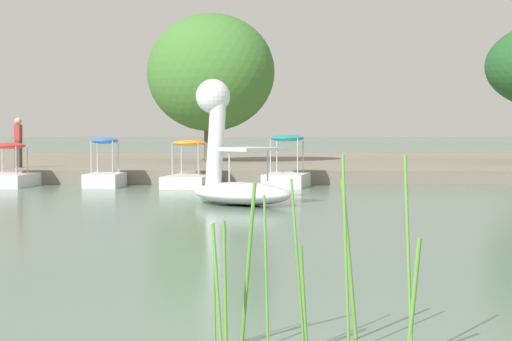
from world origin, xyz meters
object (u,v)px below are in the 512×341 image
(pedal_boat_teal, at_px, (287,171))
(tree_broadleaf_left, at_px, (210,73))
(pedal_boat_orange, at_px, (190,174))
(pedal_boat_blue, at_px, (105,173))
(pedal_boat_red, at_px, (9,174))
(person_on_path, at_px, (18,140))
(swan_boat, at_px, (234,167))

(pedal_boat_teal, relative_size, tree_broadleaf_left, 0.33)
(pedal_boat_teal, height_order, pedal_boat_orange, pedal_boat_teal)
(pedal_boat_blue, bearing_deg, pedal_boat_red, -179.99)
(pedal_boat_orange, xyz_separation_m, pedal_boat_red, (-5.70, 0.19, -0.03))
(person_on_path, bearing_deg, pedal_boat_blue, -42.10)
(swan_boat, bearing_deg, pedal_boat_red, 138.77)
(pedal_boat_teal, relative_size, person_on_path, 1.43)
(pedal_boat_teal, height_order, pedal_boat_blue, pedal_boat_teal)
(tree_broadleaf_left, distance_m, person_on_path, 9.32)
(swan_boat, bearing_deg, pedal_boat_orange, 104.89)
(pedal_boat_teal, relative_size, pedal_boat_red, 1.09)
(tree_broadleaf_left, xyz_separation_m, person_on_path, (-6.30, -6.29, -2.76))
(swan_boat, distance_m, pedal_boat_orange, 6.50)
(pedal_boat_red, distance_m, person_on_path, 3.57)
(pedal_boat_teal, xyz_separation_m, person_on_path, (-9.40, 3.26, 0.95))
(pedal_boat_orange, bearing_deg, tree_broadleaf_left, 90.47)
(pedal_boat_teal, distance_m, person_on_path, 10.00)
(pedal_boat_red, bearing_deg, pedal_boat_blue, 0.01)
(pedal_boat_teal, distance_m, pedal_boat_red, 8.73)
(pedal_boat_orange, relative_size, pedal_boat_blue, 1.24)
(tree_broadleaf_left, bearing_deg, person_on_path, -135.03)
(pedal_boat_teal, bearing_deg, person_on_path, 160.85)
(swan_boat, height_order, pedal_boat_teal, swan_boat)
(swan_boat, relative_size, pedal_boat_blue, 1.62)
(pedal_boat_teal, bearing_deg, swan_boat, -101.73)
(swan_boat, distance_m, person_on_path, 12.69)
(swan_boat, height_order, pedal_boat_orange, swan_boat)
(pedal_boat_blue, relative_size, tree_broadleaf_left, 0.26)
(pedal_boat_blue, height_order, tree_broadleaf_left, tree_broadleaf_left)
(swan_boat, height_order, tree_broadleaf_left, tree_broadleaf_left)
(pedal_boat_red, relative_size, tree_broadleaf_left, 0.30)
(pedal_boat_blue, height_order, person_on_path, person_on_path)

